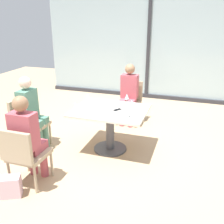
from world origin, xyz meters
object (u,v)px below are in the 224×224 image
Objects in this scene: chair_side_end at (27,120)px; handbag_0 at (9,187)px; person_front_left at (27,136)px; wine_glass_4 at (127,97)px; chair_near_window at (130,100)px; person_side_end at (31,110)px; cell_phone_on_table at (117,110)px; person_near_window at (129,92)px; wine_glass_2 at (128,109)px; handbag_1 at (15,149)px; dining_table_main at (110,120)px; wine_glass_1 at (76,106)px; chair_front_left at (24,153)px; coffee_cup at (102,105)px; wine_glass_0 at (132,103)px; wine_glass_3 at (88,97)px.

chair_side_end is 1.39m from handbag_0.
wine_glass_4 is at bearing 59.43° from person_front_left.
chair_near_window is 0.69× the size of person_side_end.
person_near_window is at bearing 127.25° from cell_phone_on_table.
person_front_left is 0.68m from handbag_0.
person_near_window is 4.20× the size of handbag_0.
person_front_left is at bearing -58.42° from person_side_end.
wine_glass_2 reaches higher than handbag_1.
chair_near_window is 2.90× the size of handbag_0.
dining_table_main is 0.94× the size of person_side_end.
dining_table_main is at bearing 37.47° from wine_glass_1.
person_front_left is 1.00× the size of person_side_end.
person_near_window is at bearing 90.00° from dining_table_main.
cell_phone_on_table is 1.95m from handbag_0.
cell_phone_on_table is at bearing -101.20° from wine_glass_4.
chair_front_left and chair_side_end have the same top height.
wine_glass_2 is at bearing 39.93° from handbag_1.
person_side_end is 6.81× the size of wine_glass_2.
wine_glass_4 is at bearing -79.04° from chair_near_window.
wine_glass_1 is (0.93, 0.00, 0.37)m from chair_side_end.
person_front_left is 0.92m from wine_glass_1.
coffee_cup is at bearing 53.41° from wine_glass_1.
wine_glass_4 is at bearing 58.47° from handbag_1.
person_front_left reaches higher than wine_glass_4.
person_side_end is (-0.53, 0.86, 0.00)m from person_front_left.
person_front_left is at bearing -114.83° from coffee_cup.
person_near_window is (1.26, 1.55, 0.00)m from person_side_end.
person_side_end reaches higher than chair_side_end.
wine_glass_1 is 1.00× the size of wine_glass_2.
person_near_window reaches higher than cell_phone_on_table.
person_front_left reaches higher than chair_front_left.
wine_glass_3 is (-0.80, 0.09, 0.00)m from wine_glass_0.
person_front_left is 1.38m from wine_glass_3.
cell_phone_on_table is at bearing 50.20° from handbag_1.
dining_table_main is at bearing -15.19° from coffee_cup.
chair_side_end is at bearing -129.62° from chair_near_window.
wine_glass_0 is at bearing 47.82° from handbag_1.
cell_phone_on_table is (0.57, 0.36, -0.13)m from wine_glass_1.
wine_glass_2 reaches higher than coffee_cup.
handbag_1 is (-0.00, -0.38, -0.36)m from chair_side_end.
person_front_left is at bearing 50.20° from handbag_0.
chair_side_end is at bearing 113.02° from handbag_1.
wine_glass_0 reaches higher than cell_phone_on_table.
cell_phone_on_table is at bearing 134.04° from wine_glass_2.
chair_near_window is at bearing 69.03° from wine_glass_3.
dining_table_main is 6.43× the size of wine_glass_1.
wine_glass_3 is at bearing 66.76° from handbag_1.
dining_table_main is at bearing -90.00° from person_near_window.
person_near_window reaches higher than chair_front_left.
person_near_window reaches higher than wine_glass_2.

